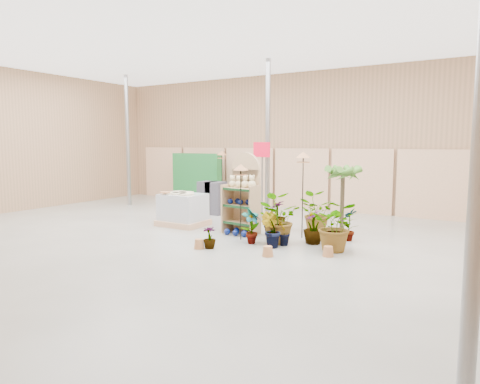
% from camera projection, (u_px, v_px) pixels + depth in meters
% --- Properties ---
extents(room, '(15.20, 12.10, 4.70)m').
position_uv_depth(room, '(216.00, 141.00, 9.85)').
color(room, gray).
rests_on(room, ground).
extents(display_shelf, '(0.87, 0.61, 1.95)m').
position_uv_depth(display_shelf, '(244.00, 196.00, 10.38)').
color(display_shelf, tan).
rests_on(display_shelf, ground).
extents(teddy_bears, '(0.72, 0.19, 0.31)m').
position_uv_depth(teddy_bears, '(243.00, 182.00, 10.25)').
color(teddy_bears, beige).
rests_on(teddy_bears, display_shelf).
extents(gazing_balls_shelf, '(0.72, 0.25, 0.14)m').
position_uv_depth(gazing_balls_shelf, '(241.00, 202.00, 10.29)').
color(gazing_balls_shelf, navy).
rests_on(gazing_balls_shelf, display_shelf).
extents(gazing_balls_floor, '(0.63, 0.39, 0.15)m').
position_uv_depth(gazing_balls_floor, '(238.00, 232.00, 10.14)').
color(gazing_balls_floor, navy).
rests_on(gazing_balls_floor, ground).
extents(pallet_stack, '(1.19, 0.99, 0.88)m').
position_uv_depth(pallet_stack, '(183.00, 210.00, 11.33)').
color(pallet_stack, tan).
rests_on(pallet_stack, ground).
extents(charcoal_planters, '(0.80, 0.50, 1.00)m').
position_uv_depth(charcoal_planters, '(212.00, 198.00, 13.15)').
color(charcoal_planters, '#2D2C33').
rests_on(charcoal_planters, ground).
extents(trellis_stock, '(2.00, 0.30, 1.80)m').
position_uv_depth(trellis_stock, '(197.00, 178.00, 15.60)').
color(trellis_stock, '#19632A').
rests_on(trellis_stock, ground).
extents(offer_sign, '(0.50, 0.08, 2.20)m').
position_uv_depth(offer_sign, '(262.00, 165.00, 11.63)').
color(offer_sign, gray).
rests_on(offer_sign, ground).
extents(bird_table_front, '(0.34, 0.34, 1.72)m').
position_uv_depth(bird_table_front, '(241.00, 170.00, 9.51)').
color(bird_table_front, black).
rests_on(bird_table_front, ground).
extents(bird_table_right, '(0.34, 0.34, 1.99)m').
position_uv_depth(bird_table_right, '(303.00, 158.00, 9.66)').
color(bird_table_right, black).
rests_on(bird_table_right, ground).
extents(bird_table_back, '(0.34, 0.34, 1.92)m').
position_uv_depth(bird_table_back, '(222.00, 155.00, 13.98)').
color(bird_table_back, black).
rests_on(bird_table_back, ground).
extents(palm, '(0.70, 0.70, 1.74)m').
position_uv_depth(palm, '(343.00, 172.00, 10.29)').
color(palm, '#3E3321').
rests_on(palm, ground).
extents(potted_plant_0, '(0.51, 0.50, 0.81)m').
position_uv_depth(potted_plant_0, '(252.00, 225.00, 9.32)').
color(potted_plant_0, '#3E7524').
rests_on(potted_plant_0, ground).
extents(potted_plant_1, '(0.43, 0.36, 0.75)m').
position_uv_depth(potted_plant_1, '(271.00, 230.00, 8.93)').
color(potted_plant_1, '#3E7524').
rests_on(potted_plant_1, ground).
extents(potted_plant_2, '(1.00, 0.88, 1.07)m').
position_uv_depth(potted_plant_2, '(276.00, 219.00, 9.28)').
color(potted_plant_2, '#3E7524').
rests_on(potted_plant_2, ground).
extents(potted_plant_3, '(0.56, 0.56, 0.76)m').
position_uv_depth(potted_plant_3, '(313.00, 227.00, 9.26)').
color(potted_plant_3, '#3E7524').
rests_on(potted_plant_3, ground).
extents(potted_plant_4, '(0.39, 0.47, 0.76)m').
position_uv_depth(potted_plant_4, '(349.00, 224.00, 9.54)').
color(potted_plant_4, '#3E7524').
rests_on(potted_plant_4, ground).
extents(potted_plant_5, '(0.32, 0.27, 0.53)m').
position_uv_depth(potted_plant_5, '(268.00, 224.00, 10.13)').
color(potted_plant_5, '#3E7524').
rests_on(potted_plant_5, ground).
extents(potted_plant_6, '(0.91, 0.79, 0.99)m').
position_uv_depth(potted_plant_6, '(315.00, 213.00, 10.35)').
color(potted_plant_6, '#3E7524').
rests_on(potted_plant_6, ground).
extents(potted_plant_7, '(0.37, 0.37, 0.47)m').
position_uv_depth(potted_plant_7, '(210.00, 237.00, 8.86)').
color(potted_plant_7, '#3E7524').
rests_on(potted_plant_7, ground).
extents(potted_plant_8, '(0.45, 0.49, 0.77)m').
position_uv_depth(potted_plant_8, '(251.00, 226.00, 9.25)').
color(potted_plant_8, '#3E7524').
rests_on(potted_plant_8, ground).
extents(potted_plant_9, '(0.30, 0.35, 0.57)m').
position_uv_depth(potted_plant_9, '(284.00, 233.00, 9.08)').
color(potted_plant_9, '#3E7524').
rests_on(potted_plant_9, ground).
extents(potted_plant_10, '(1.09, 1.00, 1.04)m').
position_uv_depth(potted_plant_10, '(336.00, 226.00, 8.60)').
color(potted_plant_10, '#3E7524').
rests_on(potted_plant_10, ground).
extents(potted_plant_11, '(0.47, 0.47, 0.73)m').
position_uv_depth(potted_plant_11, '(278.00, 215.00, 10.88)').
color(potted_plant_11, '#3E7524').
rests_on(potted_plant_11, ground).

